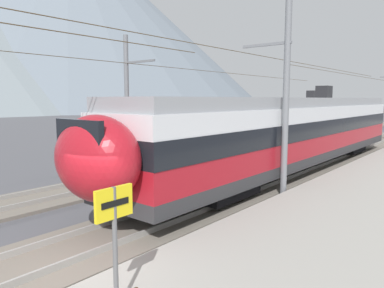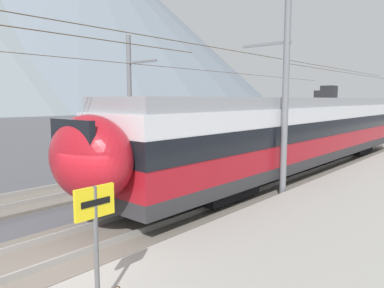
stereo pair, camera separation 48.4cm
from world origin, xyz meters
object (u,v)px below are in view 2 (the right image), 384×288
(train_far_track, at_px, (297,118))
(catenary_mast_mid, at_px, (283,86))
(train_near_platform, at_px, (296,130))
(platform_sign, at_px, (95,221))
(catenary_mast_far_side, at_px, (131,100))

(train_far_track, relative_size, catenary_mast_mid, 0.71)
(train_near_platform, height_order, catenary_mast_mid, catenary_mast_mid)
(platform_sign, bearing_deg, train_far_track, 18.75)
(train_far_track, height_order, catenary_mast_far_side, catenary_mast_far_side)
(catenary_mast_mid, bearing_deg, train_near_platform, 19.46)
(catenary_mast_mid, height_order, platform_sign, catenary_mast_mid)
(platform_sign, bearing_deg, catenary_mast_mid, 10.23)
(platform_sign, bearing_deg, train_near_platform, 13.36)
(train_near_platform, relative_size, platform_sign, 12.16)
(train_near_platform, bearing_deg, platform_sign, -166.64)
(train_far_track, distance_m, platform_sign, 26.39)
(catenary_mast_mid, bearing_deg, platform_sign, -169.77)
(train_near_platform, distance_m, train_far_track, 12.21)
(catenary_mast_far_side, height_order, platform_sign, catenary_mast_far_side)
(train_near_platform, relative_size, catenary_mast_far_side, 0.66)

